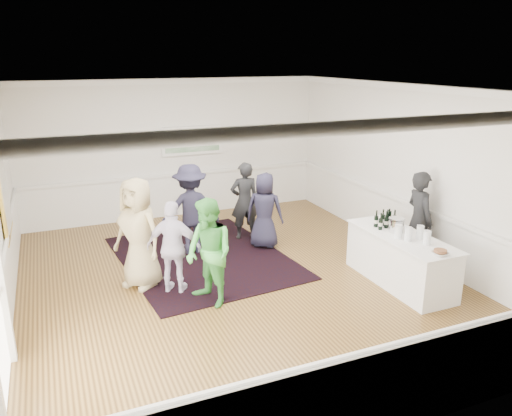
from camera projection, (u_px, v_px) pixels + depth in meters
name	position (u px, v px, depth m)	size (l,w,h in m)	color
floor	(237.00, 280.00, 8.52)	(8.00, 8.00, 0.00)	brown
ceiling	(234.00, 88.00, 7.59)	(7.00, 8.00, 0.02)	white
wall_right	(410.00, 171.00, 9.36)	(0.02, 8.00, 3.20)	white
wall_back	(175.00, 149.00, 11.58)	(7.00, 0.02, 3.20)	white
wall_front	(390.00, 294.00, 4.53)	(7.00, 0.02, 3.20)	white
wainscoting	(236.00, 253.00, 8.38)	(7.00, 8.00, 1.00)	white
mirror	(2.00, 180.00, 7.86)	(0.05, 1.25, 1.85)	yellow
landscape_painting	(192.00, 141.00, 11.63)	(1.44, 0.06, 0.66)	white
area_rug	(203.00, 257.00, 9.47)	(2.86, 3.75, 0.02)	black
serving_table	(400.00, 259.00, 8.29)	(0.81, 2.11, 0.85)	white
bartender	(419.00, 220.00, 8.83)	(0.65, 0.42, 1.77)	black
guest_tan	(138.00, 233.00, 8.07)	(0.90, 0.59, 1.84)	tan
guest_green	(209.00, 253.00, 7.49)	(0.81, 0.63, 1.67)	green
guest_lilac	(174.00, 248.00, 7.90)	(0.89, 0.37, 1.52)	silver
guest_dark_a	(191.00, 209.00, 9.50)	(1.13, 0.65, 1.75)	#201F33
guest_dark_b	(244.00, 201.00, 10.26)	(0.59, 0.39, 1.63)	black
guest_navy	(265.00, 210.00, 9.82)	(0.74, 0.48, 1.51)	#201F33
wine_bottles	(386.00, 218.00, 8.54)	(0.40, 0.23, 0.31)	black
juice_pitchers	(413.00, 233.00, 7.91)	(0.41, 0.52, 0.24)	#7CB13F
ice_bucket	(396.00, 225.00, 8.30)	(0.26, 0.26, 0.24)	silver
nut_bowl	(440.00, 252.00, 7.36)	(0.24, 0.24, 0.08)	white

